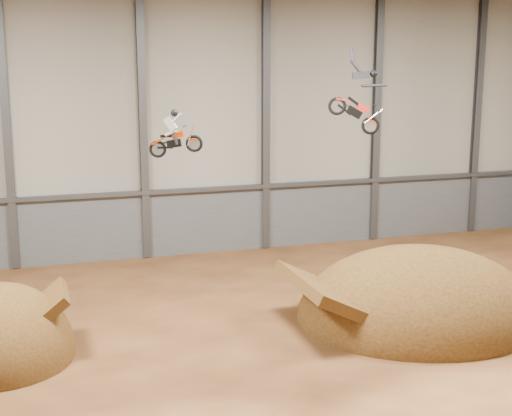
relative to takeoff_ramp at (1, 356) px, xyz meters
The scene contains 13 objects.
floor 10.95m from the takeoff_ramp, 18.35° to the right, with size 40.00×40.00×0.00m, color #4A2913.
back_wall 17.04m from the takeoff_ramp, 48.01° to the left, with size 40.00×0.10×14.00m, color #A29E90.
lower_band_back 15.57m from the takeoff_ramp, 47.76° to the left, with size 39.80×0.18×3.50m, color #5A5E63.
steel_rail 15.76m from the takeoff_ramp, 47.39° to the left, with size 39.80×0.35×0.20m, color #47494F.
steel_column_1 13.34m from the takeoff_ramp, 88.00° to the left, with size 0.40×0.36×13.90m, color #47494F.
steel_column_2 15.09m from the takeoff_ramp, 58.11° to the left, with size 0.40×0.36×13.90m, color #47494F.
steel_column_3 19.14m from the takeoff_ramp, 39.58° to the left, with size 0.40×0.36×13.90m, color #47494F.
steel_column_4 24.37m from the takeoff_ramp, 29.10° to the left, with size 0.40×0.36×13.90m, color #47494F.
steel_column_5 30.17m from the takeoff_ramp, 22.75° to the left, with size 0.40×0.36×13.90m, color #47494F.
takeoff_ramp is the anchor object (origin of this frame).
landing_ramp 16.22m from the takeoff_ramp, ahead, with size 10.09×8.92×5.82m, color #3F270F.
fmx_rider_a 10.35m from the takeoff_ramp, ahead, with size 2.04×0.78×1.84m, color #C53100, non-canonical shape.
fmx_rider_b 16.95m from the takeoff_ramp, ahead, with size 3.13×0.89×2.68m, color red, non-canonical shape.
Camera 1 is at (-8.95, -22.02, 10.37)m, focal length 50.00 mm.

